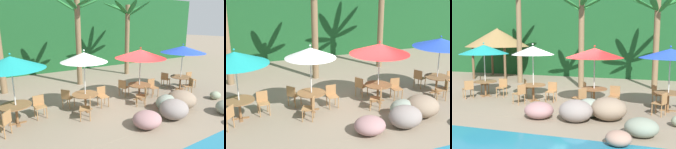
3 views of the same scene
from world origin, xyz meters
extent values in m
plane|color=gray|center=(0.00, 0.00, 0.00)|extent=(120.00, 120.00, 0.00)
cube|color=gray|center=(0.00, 0.00, 0.00)|extent=(18.00, 5.20, 0.01)
cube|color=#194C23|center=(0.00, 9.00, 3.00)|extent=(28.00, 2.40, 6.00)
ellipsoid|color=gray|center=(1.11, -1.76, 0.34)|extent=(0.93, 0.83, 0.68)
ellipsoid|color=#88735E|center=(1.83, -1.92, 0.40)|extent=(1.27, 1.22, 0.79)
ellipsoid|color=gray|center=(0.78, -2.45, 0.38)|extent=(1.18, 1.04, 0.76)
ellipsoid|color=gray|center=(-0.57, -2.45, 0.29)|extent=(1.06, 0.97, 0.59)
cylinder|color=silver|center=(-4.46, 0.22, 1.20)|extent=(0.04, 0.04, 2.39)
cone|color=teal|center=(-4.46, 0.22, 2.29)|extent=(2.35, 2.35, 0.44)
sphere|color=teal|center=(-4.46, 0.22, 2.59)|extent=(0.07, 0.07, 0.07)
cube|color=brown|center=(-4.46, 0.22, 0.01)|extent=(0.60, 0.12, 0.03)
cube|color=brown|center=(-4.46, 0.22, 0.01)|extent=(0.12, 0.60, 0.03)
cylinder|color=brown|center=(-4.46, 0.22, 0.37)|extent=(0.09, 0.09, 0.71)
cylinder|color=brown|center=(-4.46, 0.22, 0.72)|extent=(1.10, 1.10, 0.03)
cylinder|color=#9E7042|center=(-3.42, 0.11, 0.23)|extent=(0.04, 0.04, 0.45)
cylinder|color=#9E7042|center=(-3.78, 0.09, 0.23)|extent=(0.04, 0.04, 0.45)
cylinder|color=#9E7042|center=(-3.45, 0.47, 0.23)|extent=(0.04, 0.04, 0.45)
cylinder|color=#9E7042|center=(-3.80, 0.44, 0.23)|extent=(0.04, 0.04, 0.45)
cube|color=#9E7042|center=(-3.61, 0.28, 0.47)|extent=(0.45, 0.45, 0.03)
cube|color=#9E7042|center=(-3.63, 0.48, 0.66)|extent=(0.42, 0.06, 0.42)
cylinder|color=#9E7042|center=(-4.90, 1.17, 0.23)|extent=(0.04, 0.04, 0.45)
cylinder|color=#9E7042|center=(-4.70, 0.87, 0.23)|extent=(0.04, 0.04, 0.45)
cylinder|color=#9E7042|center=(-4.94, -0.71, 0.23)|extent=(0.04, 0.04, 0.45)
cylinder|color=#9E7042|center=(-4.73, -0.42, 0.23)|extent=(0.04, 0.04, 0.45)
cube|color=#9E7042|center=(-4.82, -0.58, 0.66)|extent=(0.28, 0.36, 0.42)
cylinder|color=silver|center=(-1.83, 0.01, 1.20)|extent=(0.04, 0.04, 2.39)
cone|color=white|center=(-1.83, 0.01, 2.29)|extent=(1.91, 1.91, 0.38)
sphere|color=white|center=(-1.83, 0.01, 2.57)|extent=(0.07, 0.07, 0.07)
cube|color=brown|center=(-1.83, 0.01, 0.01)|extent=(0.60, 0.12, 0.03)
cube|color=brown|center=(-1.83, 0.01, 0.01)|extent=(0.12, 0.60, 0.03)
cylinder|color=brown|center=(-1.83, 0.01, 0.37)|extent=(0.09, 0.09, 0.71)
cylinder|color=brown|center=(-1.83, 0.01, 0.72)|extent=(1.10, 1.10, 0.03)
cylinder|color=#9E7042|center=(-0.81, -0.17, 0.23)|extent=(0.04, 0.04, 0.45)
cylinder|color=#9E7042|center=(-1.16, -0.17, 0.23)|extent=(0.04, 0.04, 0.45)
cylinder|color=#9E7042|center=(-0.80, 0.18, 0.23)|extent=(0.04, 0.04, 0.45)
cylinder|color=#9E7042|center=(-1.16, 0.19, 0.23)|extent=(0.04, 0.04, 0.45)
cube|color=#9E7042|center=(-0.98, 0.01, 0.47)|extent=(0.42, 0.42, 0.03)
cube|color=#9E7042|center=(-0.98, 0.21, 0.66)|extent=(0.42, 0.04, 0.42)
cylinder|color=#9E7042|center=(-2.30, 0.94, 0.23)|extent=(0.04, 0.04, 0.45)
cylinder|color=#9E7042|center=(-2.09, 0.66, 0.23)|extent=(0.04, 0.04, 0.45)
cylinder|color=#9E7042|center=(-2.59, 0.73, 0.23)|extent=(0.04, 0.04, 0.45)
cylinder|color=#9E7042|center=(-2.38, 0.44, 0.23)|extent=(0.04, 0.04, 0.45)
cube|color=#9E7042|center=(-2.34, 0.69, 0.47)|extent=(0.59, 0.59, 0.03)
cube|color=#9E7042|center=(-2.50, 0.58, 0.66)|extent=(0.28, 0.36, 0.42)
cylinder|color=#9E7042|center=(-2.43, -0.85, 0.23)|extent=(0.04, 0.04, 0.45)
cylinder|color=#9E7042|center=(-2.28, -0.52, 0.23)|extent=(0.04, 0.04, 0.45)
cylinder|color=#9E7042|center=(-2.10, -1.00, 0.23)|extent=(0.04, 0.04, 0.45)
cylinder|color=#9E7042|center=(-1.95, -0.67, 0.23)|extent=(0.04, 0.04, 0.45)
cube|color=#9E7042|center=(-2.19, -0.76, 0.47)|extent=(0.56, 0.56, 0.03)
cube|color=#9E7042|center=(-2.01, -0.84, 0.66)|extent=(0.21, 0.40, 0.42)
cylinder|color=silver|center=(0.97, -0.09, 1.17)|extent=(0.04, 0.04, 2.33)
cone|color=red|center=(0.97, -0.09, 2.23)|extent=(2.41, 2.41, 0.40)
sphere|color=red|center=(0.97, -0.09, 2.51)|extent=(0.07, 0.07, 0.07)
cube|color=brown|center=(0.97, -0.09, 0.01)|extent=(0.60, 0.12, 0.03)
cube|color=brown|center=(0.97, -0.09, 0.01)|extent=(0.12, 0.60, 0.03)
cylinder|color=brown|center=(0.97, -0.09, 0.37)|extent=(0.09, 0.09, 0.71)
cylinder|color=brown|center=(0.97, -0.09, 0.72)|extent=(1.10, 1.10, 0.03)
cylinder|color=#9E7042|center=(1.98, -0.35, 0.23)|extent=(0.04, 0.04, 0.45)
cylinder|color=#9E7042|center=(1.63, -0.32, 0.23)|extent=(0.04, 0.04, 0.45)
cylinder|color=#9E7042|center=(2.01, 0.00, 0.23)|extent=(0.04, 0.04, 0.45)
cylinder|color=#9E7042|center=(1.65, 0.03, 0.23)|extent=(0.04, 0.04, 0.45)
cube|color=#9E7042|center=(1.82, -0.16, 0.47)|extent=(0.45, 0.45, 0.03)
cube|color=#9E7042|center=(1.83, 0.04, 0.66)|extent=(0.42, 0.07, 0.42)
cylinder|color=#9E7042|center=(0.68, 0.91, 0.23)|extent=(0.04, 0.04, 0.45)
cylinder|color=#9E7042|center=(0.84, 0.59, 0.23)|extent=(0.04, 0.04, 0.45)
cylinder|color=#9E7042|center=(0.36, 0.75, 0.23)|extent=(0.04, 0.04, 0.45)
cylinder|color=#9E7042|center=(0.52, 0.43, 0.23)|extent=(0.04, 0.04, 0.45)
cube|color=#9E7042|center=(0.60, 0.67, 0.47)|extent=(0.56, 0.56, 0.03)
cube|color=#9E7042|center=(0.42, 0.58, 0.66)|extent=(0.22, 0.39, 0.42)
cylinder|color=#9E7042|center=(0.25, -0.85, 0.23)|extent=(0.04, 0.04, 0.45)
cylinder|color=#9E7042|center=(0.45, -0.55, 0.23)|extent=(0.04, 0.04, 0.45)
cylinder|color=#9E7042|center=(0.54, -1.05, 0.23)|extent=(0.04, 0.04, 0.45)
cylinder|color=#9E7042|center=(0.74, -0.75, 0.23)|extent=(0.04, 0.04, 0.45)
cube|color=#9E7042|center=(0.50, -0.80, 0.47)|extent=(0.58, 0.58, 0.03)
cube|color=#9E7042|center=(0.66, -0.91, 0.66)|extent=(0.26, 0.37, 0.42)
cylinder|color=silver|center=(3.91, -0.09, 1.18)|extent=(0.04, 0.04, 2.36)
cone|color=blue|center=(3.91, -0.09, 2.26)|extent=(2.37, 2.37, 0.36)
sphere|color=blue|center=(3.91, -0.09, 2.53)|extent=(0.07, 0.07, 0.07)
cube|color=brown|center=(3.91, -0.09, 0.01)|extent=(0.60, 0.12, 0.03)
cube|color=brown|center=(3.91, -0.09, 0.01)|extent=(0.12, 0.60, 0.03)
cylinder|color=brown|center=(3.91, -0.09, 0.37)|extent=(0.09, 0.09, 0.71)
cylinder|color=brown|center=(3.91, -0.09, 0.72)|extent=(1.10, 1.10, 0.03)
cylinder|color=#9E7042|center=(4.59, 0.04, 0.23)|extent=(0.04, 0.04, 0.45)
cylinder|color=#9E7042|center=(3.68, 0.93, 0.23)|extent=(0.04, 0.04, 0.45)
cylinder|color=#9E7042|center=(3.82, 0.60, 0.23)|extent=(0.04, 0.04, 0.45)
cylinder|color=#9E7042|center=(3.35, 0.80, 0.23)|extent=(0.04, 0.04, 0.45)
cylinder|color=#9E7042|center=(3.49, 0.47, 0.23)|extent=(0.04, 0.04, 0.45)
cube|color=#9E7042|center=(3.58, 0.70, 0.47)|extent=(0.55, 0.55, 0.03)
cube|color=#9E7042|center=(3.40, 0.62, 0.66)|extent=(0.19, 0.40, 0.42)
cylinder|color=#9E7042|center=(3.30, -0.94, 0.23)|extent=(0.04, 0.04, 0.45)
cylinder|color=#9E7042|center=(3.45, -0.62, 0.23)|extent=(0.04, 0.04, 0.45)
cylinder|color=#9E7042|center=(3.62, -1.09, 0.23)|extent=(0.04, 0.04, 0.45)
cylinder|color=#9E7042|center=(3.77, -0.77, 0.23)|extent=(0.04, 0.04, 0.45)
cube|color=#9E7042|center=(3.53, -0.85, 0.47)|extent=(0.56, 0.56, 0.03)
cube|color=#9E7042|center=(3.71, -0.94, 0.66)|extent=(0.22, 0.39, 0.42)
cylinder|color=brown|center=(-0.50, 3.82, 2.48)|extent=(0.32, 0.32, 4.95)
cylinder|color=brown|center=(3.52, 4.55, 2.45)|extent=(0.32, 0.32, 4.89)
camera|label=1|loc=(-5.02, -7.37, 3.54)|focal=32.29mm
camera|label=2|loc=(-4.82, -10.61, 4.97)|focal=49.61mm
camera|label=3|loc=(3.00, -11.24, 2.89)|focal=43.72mm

